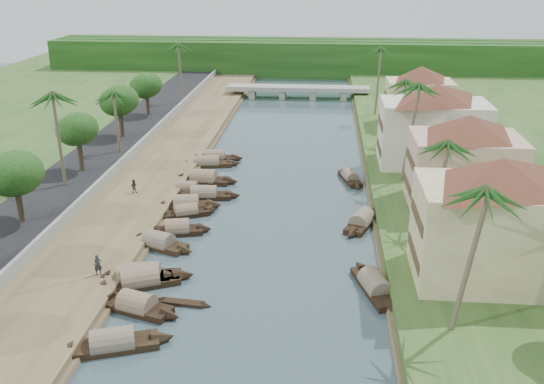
# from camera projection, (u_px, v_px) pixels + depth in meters

# --- Properties ---
(ground) EXTENTS (220.00, 220.00, 0.00)m
(ground) POSITION_uv_depth(u_px,v_px,m) (258.00, 269.00, 53.19)
(ground) COLOR #364951
(ground) RESTS_ON ground
(left_bank) EXTENTS (10.00, 180.00, 0.80)m
(left_bank) POSITION_uv_depth(u_px,v_px,m) (144.00, 183.00, 72.99)
(left_bank) COLOR brown
(left_bank) RESTS_ON ground
(right_bank) EXTENTS (16.00, 180.00, 1.20)m
(right_bank) POSITION_uv_depth(u_px,v_px,m) (440.00, 190.00, 70.05)
(right_bank) COLOR #284B1E
(right_bank) RESTS_ON ground
(road) EXTENTS (8.00, 180.00, 1.40)m
(road) POSITION_uv_depth(u_px,v_px,m) (76.00, 178.00, 73.58)
(road) COLOR black
(road) RESTS_ON ground
(retaining_wall) EXTENTS (0.40, 180.00, 1.10)m
(retaining_wall) POSITION_uv_depth(u_px,v_px,m) (110.00, 174.00, 73.00)
(retaining_wall) COLOR gray
(retaining_wall) RESTS_ON left_bank
(treeline) EXTENTS (120.00, 14.00, 8.00)m
(treeline) POSITION_uv_depth(u_px,v_px,m) (304.00, 57.00, 144.89)
(treeline) COLOR #12340E
(treeline) RESTS_ON ground
(bridge) EXTENTS (28.00, 4.00, 2.40)m
(bridge) POSITION_uv_depth(u_px,v_px,m) (298.00, 90.00, 119.63)
(bridge) COLOR gray
(bridge) RESTS_ON ground
(building_near) EXTENTS (14.85, 14.85, 10.20)m
(building_near) POSITION_uv_depth(u_px,v_px,m) (495.00, 219.00, 47.51)
(building_near) COLOR beige
(building_near) RESTS_ON right_bank
(building_mid) EXTENTS (14.11, 14.11, 9.70)m
(building_mid) POSITION_uv_depth(u_px,v_px,m) (465.00, 161.00, 62.41)
(building_mid) COLOR tan
(building_mid) RESTS_ON right_bank
(building_far) EXTENTS (15.59, 15.59, 10.20)m
(building_far) POSITION_uv_depth(u_px,v_px,m) (434.00, 124.00, 75.44)
(building_far) COLOR beige
(building_far) RESTS_ON right_bank
(building_distant) EXTENTS (12.62, 12.62, 9.20)m
(building_distant) POSITION_uv_depth(u_px,v_px,m) (419.00, 95.00, 94.16)
(building_distant) COLOR beige
(building_distant) RESTS_ON right_bank
(sampan_0) EXTENTS (8.90, 4.58, 2.31)m
(sampan_0) POSITION_uv_depth(u_px,v_px,m) (113.00, 344.00, 42.12)
(sampan_0) COLOR black
(sampan_0) RESTS_ON ground
(sampan_1) EXTENTS (8.00, 4.19, 2.32)m
(sampan_1) POSITION_uv_depth(u_px,v_px,m) (137.00, 306.00, 46.73)
(sampan_1) COLOR black
(sampan_1) RESTS_ON ground
(sampan_2) EXTENTS (9.04, 5.45, 2.38)m
(sampan_2) POSITION_uv_depth(u_px,v_px,m) (140.00, 282.00, 50.33)
(sampan_2) COLOR black
(sampan_2) RESTS_ON ground
(sampan_3) EXTENTS (9.12, 3.28, 2.38)m
(sampan_3) POSITION_uv_depth(u_px,v_px,m) (142.00, 276.00, 51.23)
(sampan_3) COLOR black
(sampan_3) RESTS_ON ground
(sampan_4) EXTENTS (8.35, 3.44, 2.31)m
(sampan_4) POSITION_uv_depth(u_px,v_px,m) (135.00, 279.00, 50.82)
(sampan_4) COLOR black
(sampan_4) RESTS_ON ground
(sampan_5) EXTENTS (7.16, 3.19, 2.23)m
(sampan_5) POSITION_uv_depth(u_px,v_px,m) (177.00, 230.00, 60.09)
(sampan_5) COLOR black
(sampan_5) RESTS_ON ground
(sampan_6) EXTENTS (7.80, 4.52, 2.29)m
(sampan_6) POSITION_uv_depth(u_px,v_px,m) (159.00, 243.00, 57.17)
(sampan_6) COLOR black
(sampan_6) RESTS_ON ground
(sampan_7) EXTENTS (6.99, 4.15, 1.91)m
(sampan_7) POSITION_uv_depth(u_px,v_px,m) (186.00, 213.00, 64.21)
(sampan_7) COLOR black
(sampan_7) RESTS_ON ground
(sampan_8) EXTENTS (8.11, 3.18, 2.42)m
(sampan_8) POSITION_uv_depth(u_px,v_px,m) (186.00, 205.00, 66.12)
(sampan_8) COLOR black
(sampan_8) RESTS_ON ground
(sampan_9) EXTENTS (8.76, 2.49, 2.19)m
(sampan_9) POSITION_uv_depth(u_px,v_px,m) (204.00, 195.00, 69.11)
(sampan_9) COLOR black
(sampan_9) RESTS_ON ground
(sampan_10) EXTENTS (6.58, 1.66, 1.86)m
(sampan_10) POSITION_uv_depth(u_px,v_px,m) (188.00, 189.00, 70.93)
(sampan_10) COLOR black
(sampan_10) RESTS_ON ground
(sampan_11) EXTENTS (8.97, 2.53, 2.51)m
(sampan_11) POSITION_uv_depth(u_px,v_px,m) (203.00, 179.00, 74.00)
(sampan_11) COLOR black
(sampan_11) RESTS_ON ground
(sampan_12) EXTENTS (9.09, 3.07, 2.14)m
(sampan_12) POSITION_uv_depth(u_px,v_px,m) (207.00, 163.00, 79.93)
(sampan_12) COLOR black
(sampan_12) RESTS_ON ground
(sampan_13) EXTENTS (8.12, 2.39, 2.20)m
(sampan_13) POSITION_uv_depth(u_px,v_px,m) (215.00, 158.00, 82.28)
(sampan_13) COLOR black
(sampan_13) RESTS_ON ground
(sampan_14) EXTENTS (4.43, 9.50, 2.27)m
(sampan_14) POSITION_uv_depth(u_px,v_px,m) (375.00, 287.00, 49.56)
(sampan_14) COLOR black
(sampan_14) RESTS_ON ground
(sampan_15) EXTENTS (4.63, 8.53, 2.26)m
(sampan_15) POSITION_uv_depth(u_px,v_px,m) (362.00, 221.00, 62.03)
(sampan_15) COLOR black
(sampan_15) RESTS_ON ground
(sampan_16) EXTENTS (3.39, 7.64, 1.89)m
(sampan_16) POSITION_uv_depth(u_px,v_px,m) (350.00, 178.00, 74.63)
(sampan_16) COLOR black
(sampan_16) RESTS_ON ground
(canoe_1) EXTENTS (4.98, 1.33, 0.79)m
(canoe_1) POSITION_uv_depth(u_px,v_px,m) (182.00, 303.00, 47.75)
(canoe_1) COLOR black
(canoe_1) RESTS_ON ground
(canoe_2) EXTENTS (5.79, 1.78, 0.83)m
(canoe_2) POSITION_uv_depth(u_px,v_px,m) (191.00, 186.00, 72.90)
(canoe_2) COLOR black
(canoe_2) RESTS_ON ground
(palm_0) EXTENTS (3.20, 3.20, 11.98)m
(palm_0) POSITION_uv_depth(u_px,v_px,m) (472.00, 193.00, 38.83)
(palm_0) COLOR brown
(palm_0) RESTS_ON ground
(palm_1) EXTENTS (3.20, 3.20, 10.21)m
(palm_1) POSITION_uv_depth(u_px,v_px,m) (440.00, 145.00, 55.29)
(palm_1) COLOR brown
(palm_1) RESTS_ON ground
(palm_2) EXTENTS (3.20, 3.20, 12.82)m
(palm_2) POSITION_uv_depth(u_px,v_px,m) (411.00, 87.00, 67.75)
(palm_2) COLOR brown
(palm_2) RESTS_ON ground
(palm_3) EXTENTS (3.20, 3.20, 10.40)m
(palm_3) POSITION_uv_depth(u_px,v_px,m) (403.00, 82.00, 83.02)
(palm_3) COLOR brown
(palm_3) RESTS_ON ground
(palm_5) EXTENTS (3.20, 3.20, 12.04)m
(palm_5) POSITION_uv_depth(u_px,v_px,m) (54.00, 96.00, 65.75)
(palm_5) COLOR brown
(palm_5) RESTS_ON ground
(palm_6) EXTENTS (3.20, 3.20, 9.52)m
(palm_6) POSITION_uv_depth(u_px,v_px,m) (114.00, 94.00, 78.83)
(palm_6) COLOR brown
(palm_6) RESTS_ON ground
(palm_7) EXTENTS (3.20, 3.20, 12.49)m
(palm_7) POSITION_uv_depth(u_px,v_px,m) (379.00, 50.00, 98.78)
(palm_7) COLOR brown
(palm_7) RESTS_ON ground
(palm_8) EXTENTS (3.20, 3.20, 11.82)m
(palm_8) POSITION_uv_depth(u_px,v_px,m) (180.00, 46.00, 106.96)
(palm_8) COLOR brown
(palm_8) RESTS_ON ground
(tree_2) EXTENTS (5.15, 5.15, 7.07)m
(tree_2) POSITION_uv_depth(u_px,v_px,m) (15.00, 174.00, 57.93)
(tree_2) COLOR #423326
(tree_2) RESTS_ON ground
(tree_3) EXTENTS (4.58, 4.58, 7.08)m
(tree_3) POSITION_uv_depth(u_px,v_px,m) (78.00, 130.00, 72.39)
(tree_3) COLOR #423326
(tree_3) RESTS_ON ground
(tree_4) EXTENTS (5.07, 5.07, 7.40)m
(tree_4) POSITION_uv_depth(u_px,v_px,m) (119.00, 101.00, 86.81)
(tree_4) COLOR #423326
(tree_4) RESTS_ON ground
(tree_5) EXTENTS (4.78, 4.78, 6.85)m
(tree_5) POSITION_uv_depth(u_px,v_px,m) (146.00, 86.00, 99.60)
(tree_5) COLOR #423326
(tree_5) RESTS_ON ground
(tree_6) EXTENTS (4.65, 4.65, 6.53)m
(tree_6) POSITION_uv_depth(u_px,v_px,m) (473.00, 129.00, 75.65)
(tree_6) COLOR #423326
(tree_6) RESTS_ON ground
(person_near) EXTENTS (0.78, 0.70, 1.79)m
(person_near) POSITION_uv_depth(u_px,v_px,m) (98.00, 265.00, 50.40)
(person_near) COLOR #2A2B33
(person_near) RESTS_ON left_bank
(person_far) EXTENTS (0.83, 0.69, 1.57)m
(person_far) POSITION_uv_depth(u_px,v_px,m) (134.00, 186.00, 68.41)
(person_far) COLOR #2E2D20
(person_far) RESTS_ON left_bank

